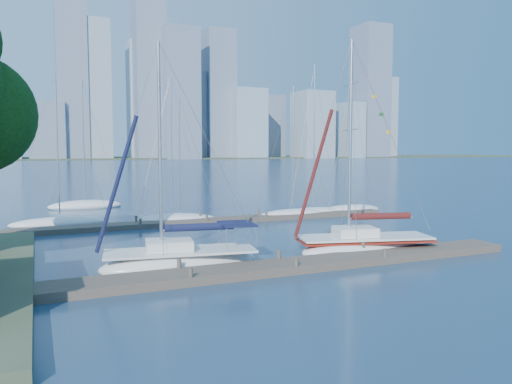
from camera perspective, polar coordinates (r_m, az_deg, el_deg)
name	(u,v)px	position (r m, az deg, el deg)	size (l,w,h in m)	color
ground	(287,270)	(23.97, 3.59, -8.93)	(700.00, 700.00, 0.00)	#163248
near_dock	(287,266)	(23.92, 3.59, -8.46)	(26.00, 2.00, 0.40)	#433A31
far_dock	(216,221)	(39.19, -4.63, -3.27)	(30.00, 1.80, 0.36)	#433A31
far_shore	(54,159)	(340.86, -22.09, 3.53)	(800.00, 100.00, 1.50)	#38472D
sailboat_navy	(181,250)	(24.36, -8.62, -6.59)	(8.01, 3.72, 11.23)	silver
sailboat_maroon	(364,235)	(28.40, 12.26, -4.86)	(8.25, 4.47, 12.14)	silver
bg_boat_0	(60,222)	(40.52, -21.49, -3.26)	(7.41, 4.29, 11.61)	silver
bg_boat_1	(173,219)	(40.36, -9.51, -3.01)	(6.41, 3.75, 11.81)	silver
bg_boat_2	(180,220)	(39.62, -8.64, -3.17)	(6.24, 2.86, 9.98)	silver
bg_boat_3	(293,214)	(42.51, 4.24, -2.55)	(6.69, 3.67, 11.37)	silver
bg_boat_4	(313,212)	(44.05, 6.59, -2.29)	(6.41, 3.92, 13.29)	silver
bg_boat_5	(350,210)	(46.28, 10.70, -1.98)	(6.67, 4.23, 13.28)	silver
bg_boat_6	(85,205)	(51.64, -18.92, -1.45)	(7.33, 4.28, 12.80)	silver
skyline	(86,96)	(313.92, -18.83, 10.32)	(502.00, 51.31, 122.29)	#8296A7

